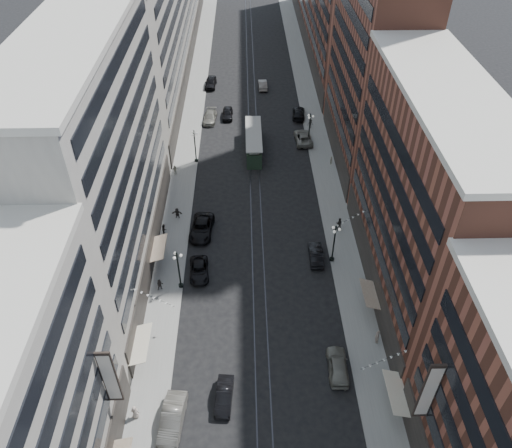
{
  "coord_description": "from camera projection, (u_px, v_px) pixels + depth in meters",
  "views": [
    {
      "loc": [
        -1.34,
        -12.43,
        43.67
      ],
      "look_at": [
        -0.22,
        33.44,
        5.0
      ],
      "focal_mm": 35.0,
      "sensor_mm": 36.0,
      "label": 1
    }
  ],
  "objects": [
    {
      "name": "car_13",
      "position": [
        228.0,
        114.0,
        90.35
      ],
      "size": [
        1.9,
        4.58,
        1.55
      ],
      "primitive_type": "imported",
      "rotation": [
        0.0,
        0.0,
        -0.02
      ],
      "color": "black",
      "rests_on": "ground"
    },
    {
      "name": "streetcar",
      "position": [
        254.0,
        143.0,
        81.23
      ],
      "size": [
        2.57,
        11.61,
        3.21
      ],
      "color": "#213424",
      "rests_on": "ground"
    },
    {
      "name": "car_8",
      "position": [
        210.0,
        117.0,
        89.33
      ],
      "size": [
        2.57,
        5.42,
        1.52
      ],
      "primitive_type": "imported",
      "rotation": [
        0.0,
        0.0,
        -0.08
      ],
      "color": "slate",
      "rests_on": "ground"
    },
    {
      "name": "ground",
      "position": [
        253.0,
        145.0,
        83.54
      ],
      "size": [
        220.0,
        220.0,
        0.0
      ],
      "primitive_type": "plane",
      "color": "black",
      "rests_on": "ground"
    },
    {
      "name": "lamppost_sw_mid",
      "position": [
        195.0,
        145.0,
        77.55
      ],
      "size": [
        1.03,
        1.14,
        5.52
      ],
      "color": "black",
      "rests_on": "sidewalk_west"
    },
    {
      "name": "car_7",
      "position": [
        202.0,
        228.0,
        65.86
      ],
      "size": [
        3.34,
        6.29,
        1.68
      ],
      "primitive_type": "imported",
      "rotation": [
        0.0,
        0.0,
        -0.09
      ],
      "color": "black",
      "rests_on": "ground"
    },
    {
      "name": "building_east_tower",
      "position": [
        379.0,
        24.0,
        67.26
      ],
      "size": [
        8.0,
        26.0,
        42.0
      ],
      "primitive_type": "cube",
      "color": "brown",
      "rests_on": "ground"
    },
    {
      "name": "pedestrian_2",
      "position": [
        160.0,
        285.0,
        57.92
      ],
      "size": [
        0.86,
        0.62,
        1.58
      ],
      "primitive_type": "imported",
      "rotation": [
        0.0,
        0.0,
        0.29
      ],
      "color": "black",
      "rests_on": "sidewalk_west"
    },
    {
      "name": "rail_east",
      "position": [
        256.0,
        116.0,
        91.19
      ],
      "size": [
        0.12,
        180.0,
        0.02
      ],
      "primitive_type": "cube",
      "color": "#2D2D33",
      "rests_on": "ground"
    },
    {
      "name": "lamppost_se_mid",
      "position": [
        309.0,
        128.0,
        81.71
      ],
      "size": [
        1.03,
        1.14,
        5.52
      ],
      "color": "black",
      "rests_on": "sidewalk_east"
    },
    {
      "name": "pedestrian_5",
      "position": [
        177.0,
        213.0,
        68.07
      ],
      "size": [
        1.49,
        0.53,
        1.58
      ],
      "primitive_type": "imported",
      "rotation": [
        0.0,
        0.0,
        -0.08
      ],
      "color": "black",
      "rests_on": "sidewalk_west"
    },
    {
      "name": "car_10",
      "position": [
        316.0,
        254.0,
        62.08
      ],
      "size": [
        1.73,
        4.7,
        1.53
      ],
      "primitive_type": "imported",
      "rotation": [
        0.0,
        0.0,
        3.12
      ],
      "color": "black",
      "rests_on": "ground"
    },
    {
      "name": "car_2",
      "position": [
        199.0,
        270.0,
        60.12
      ],
      "size": [
        2.59,
        4.98,
        1.34
      ],
      "primitive_type": "imported",
      "rotation": [
        0.0,
        0.0,
        0.08
      ],
      "color": "black",
      "rests_on": "ground"
    },
    {
      "name": "car_9",
      "position": [
        211.0,
        82.0,
        100.18
      ],
      "size": [
        2.44,
        5.35,
        1.78
      ],
      "primitive_type": "imported",
      "rotation": [
        0.0,
        0.0,
        -0.06
      ],
      "color": "black",
      "rests_on": "ground"
    },
    {
      "name": "car_14",
      "position": [
        263.0,
        85.0,
        99.68
      ],
      "size": [
        1.76,
        4.72,
        1.54
      ],
      "primitive_type": "imported",
      "rotation": [
        0.0,
        0.0,
        3.17
      ],
      "color": "gray",
      "rests_on": "ground"
    },
    {
      "name": "pedestrian_9",
      "position": [
        310.0,
        124.0,
        87.1
      ],
      "size": [
        1.05,
        0.48,
        1.58
      ],
      "primitive_type": "imported",
      "rotation": [
        0.0,
        0.0,
        0.06
      ],
      "color": "black",
      "rests_on": "sidewalk_east"
    },
    {
      "name": "pedestrian_4",
      "position": [
        377.0,
        337.0,
        52.15
      ],
      "size": [
        0.62,
        1.1,
        1.79
      ],
      "primitive_type": "imported",
      "rotation": [
        0.0,
        0.0,
        1.43
      ],
      "color": "#C3B2A2",
      "rests_on": "sidewalk_east"
    },
    {
      "name": "sidewalk_west",
      "position": [
        192.0,
        117.0,
        90.93
      ],
      "size": [
        4.0,
        180.0,
        0.15
      ],
      "primitive_type": "cube",
      "color": "gray",
      "rests_on": "ground"
    },
    {
      "name": "pedestrian_1",
      "position": [
        135.0,
        412.0,
        45.77
      ],
      "size": [
        0.85,
        0.55,
        1.63
      ],
      "primitive_type": "imported",
      "rotation": [
        0.0,
        0.0,
        2.99
      ],
      "color": "#AA9B8D",
      "rests_on": "sidewalk_west"
    },
    {
      "name": "pedestrian_7",
      "position": [
        339.0,
        223.0,
        66.27
      ],
      "size": [
        0.94,
        0.69,
        1.73
      ],
      "primitive_type": "imported",
      "rotation": [
        0.0,
        0.0,
        2.83
      ],
      "color": "black",
      "rests_on": "sidewalk_east"
    },
    {
      "name": "building_east_mid",
      "position": [
        423.0,
        204.0,
        51.66
      ],
      "size": [
        8.0,
        30.0,
        24.0
      ],
      "primitive_type": "cube",
      "color": "brown",
      "rests_on": "ground"
    },
    {
      "name": "lamppost_sw_far",
      "position": [
        179.0,
        269.0,
        56.91
      ],
      "size": [
        1.03,
        1.14,
        5.52
      ],
      "color": "black",
      "rests_on": "sidewalk_west"
    },
    {
      "name": "car_4",
      "position": [
        338.0,
        366.0,
        49.7
      ],
      "size": [
        2.15,
        4.97,
        1.67
      ],
      "primitive_type": "imported",
      "rotation": [
        0.0,
        0.0,
        3.11
      ],
      "color": "slate",
      "rests_on": "ground"
    },
    {
      "name": "building_west_mid",
      "position": [
        100.0,
        165.0,
        53.56
      ],
      "size": [
        8.0,
        36.0,
        28.0
      ],
      "primitive_type": "cube",
      "color": "#9F9A8D",
      "rests_on": "ground"
    },
    {
      "name": "pedestrian_8",
      "position": [
        331.0,
        160.0,
        78.18
      ],
      "size": [
        0.66,
        0.65,
        1.54
      ],
      "primitive_type": "imported",
      "rotation": [
        0.0,
        0.0,
        3.88
      ],
      "color": "#A29C86",
      "rests_on": "sidewalk_east"
    },
    {
      "name": "pedestrian_6",
      "position": [
        175.0,
        170.0,
        76.11
      ],
      "size": [
        1.01,
        0.67,
        1.59
      ],
      "primitive_type": "imported",
      "rotation": [
        0.0,
        0.0,
        3.44
      ],
      "color": "#A49F88",
      "rests_on": "sidewalk_west"
    },
    {
      "name": "car_11",
      "position": [
        303.0,
        137.0,
        83.81
      ],
      "size": [
        2.88,
        5.89,
        1.61
      ],
      "primitive_type": "imported",
      "rotation": [
        0.0,
        0.0,
        3.18
      ],
      "color": "slate",
      "rests_on": "ground"
    },
    {
      "name": "lamppost_se_far",
      "position": [
        334.0,
        242.0,
        60.31
      ],
      "size": [
        1.03,
        1.14,
        5.52
      ],
      "color": "black",
      "rests_on": "sidewalk_east"
    },
    {
      "name": "car_5",
      "position": [
        224.0,
        396.0,
        47.27
      ],
      "size": [
        1.86,
        4.49,
        1.44
      ],
      "primitive_type": "imported",
      "rotation": [
        0.0,
        0.0,
        -0.08
      ],
      "color": "black",
      "rests_on": "ground"
    },
    {
      "name": "rail_west",
      "position": [
        249.0,
        116.0,
        91.16
      ],
      "size": [
        0.12,
        180.0,
        0.02
      ],
      "primitive_type": "cube",
      "color": "#2D2D33",
      "rests_on": "ground"
    },
    {
      "name": "car_1",
      "position": [
        172.0,
        419.0,
        45.33
      ],
      "size": [
        2.43,
        5.59,
        1.79
      ],
      "primitive_type": "imported",
      "rotation": [
        0.0,
        0.0,
        -0.1
      ],
      "color": "#67645B",
      "rests_on": "ground"
    },
    {
      "name": "pedestrian_extra_0",
      "position": [
        164.0,
        229.0,
        65.54
      ],
      "size": [
        0.46,
        0.78,
        1.57
      ],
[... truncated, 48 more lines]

